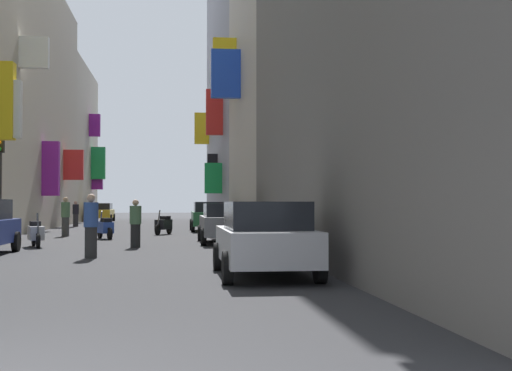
# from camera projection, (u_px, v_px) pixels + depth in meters

# --- Properties ---
(ground_plane) EXTENTS (140.00, 140.00, 0.00)m
(ground_plane) POSITION_uv_depth(u_px,v_px,m) (135.00, 232.00, 35.15)
(ground_plane) COLOR #2D2D30
(building_left_mid_c) EXTENTS (7.17, 14.18, 12.43)m
(building_left_mid_c) POSITION_uv_depth(u_px,v_px,m) (51.00, 144.00, 57.12)
(building_left_mid_c) COLOR #BCB29E
(building_left_mid_c) RESTS_ON ground
(building_right_mid_a) EXTENTS (7.38, 13.02, 20.37)m
(building_right_mid_a) POSITION_uv_depth(u_px,v_px,m) (302.00, 21.00, 33.65)
(building_right_mid_a) COLOR #B2A899
(building_right_mid_a) RESTS_ON ground
(building_right_mid_b) EXTENTS (7.27, 26.21, 20.92)m
(building_right_mid_b) POSITION_uv_depth(u_px,v_px,m) (255.00, 84.00, 53.12)
(building_right_mid_b) COLOR gray
(building_right_mid_b) RESTS_ON ground
(parked_car_silver) EXTENTS (1.86, 4.08, 1.48)m
(parked_car_silver) POSITION_uv_depth(u_px,v_px,m) (265.00, 237.00, 13.88)
(parked_car_silver) COLOR #B7B7BC
(parked_car_silver) RESTS_ON ground
(parked_car_green) EXTENTS (2.00, 4.07, 1.51)m
(parked_car_green) POSITION_uv_depth(u_px,v_px,m) (210.00, 216.00, 36.38)
(parked_car_green) COLOR #236638
(parked_car_green) RESTS_ON ground
(parked_car_grey) EXTENTS (1.86, 4.45, 1.44)m
(parked_car_grey) POSITION_uv_depth(u_px,v_px,m) (225.00, 222.00, 25.52)
(parked_car_grey) COLOR slate
(parked_car_grey) RESTS_ON ground
(parked_car_yellow) EXTENTS (1.96, 4.33, 1.44)m
(parked_car_yellow) POSITION_uv_depth(u_px,v_px,m) (101.00, 212.00, 54.80)
(parked_car_yellow) COLOR gold
(parked_car_yellow) RESTS_ON ground
(scooter_silver) EXTENTS (0.75, 1.87, 1.13)m
(scooter_silver) POSITION_uv_depth(u_px,v_px,m) (36.00, 233.00, 23.19)
(scooter_silver) COLOR #ADADB2
(scooter_silver) RESTS_ON ground
(scooter_black) EXTENTS (0.82, 1.73, 1.13)m
(scooter_black) POSITION_uv_depth(u_px,v_px,m) (164.00, 224.00, 32.47)
(scooter_black) COLOR black
(scooter_black) RESTS_ON ground
(scooter_blue) EXTENTS (0.82, 1.80, 1.13)m
(scooter_blue) POSITION_uv_depth(u_px,v_px,m) (105.00, 228.00, 28.38)
(scooter_blue) COLOR #2D4CAD
(scooter_blue) RESTS_ON ground
(pedestrian_crossing) EXTENTS (0.40, 0.40, 1.58)m
(pedestrian_crossing) POSITION_uv_depth(u_px,v_px,m) (76.00, 214.00, 43.21)
(pedestrian_crossing) COLOR #2F2F2F
(pedestrian_crossing) RESTS_ON ground
(pedestrian_near_left) EXTENTS (0.52, 0.52, 1.70)m
(pedestrian_near_left) POSITION_uv_depth(u_px,v_px,m) (91.00, 226.00, 18.53)
(pedestrian_near_left) COLOR #2B2B2B
(pedestrian_near_left) RESTS_ON ground
(pedestrian_near_right) EXTENTS (0.53, 0.53, 1.57)m
(pedestrian_near_right) POSITION_uv_depth(u_px,v_px,m) (136.00, 224.00, 22.99)
(pedestrian_near_right) COLOR black
(pedestrian_near_right) RESTS_ON ground
(pedestrian_far_away) EXTENTS (0.47, 0.47, 1.72)m
(pedestrian_far_away) POSITION_uv_depth(u_px,v_px,m) (65.00, 217.00, 30.67)
(pedestrian_far_away) COLOR #393939
(pedestrian_far_away) RESTS_ON ground
(traffic_light_near_corner) EXTENTS (0.26, 0.34, 4.09)m
(traffic_light_near_corner) POSITION_uv_depth(u_px,v_px,m) (0.00, 167.00, 26.35)
(traffic_light_near_corner) COLOR #2D2D2D
(traffic_light_near_corner) RESTS_ON ground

